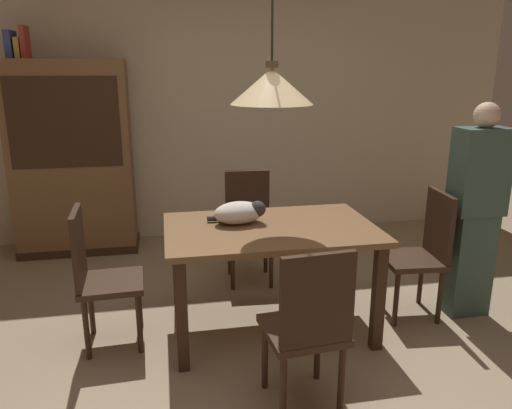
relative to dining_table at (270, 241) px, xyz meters
The scene contains 14 objects.
ground 0.81m from the dining_table, 102.25° to the right, with size 10.00×10.00×0.00m, color #998466.
back_wall 2.33m from the dining_table, 92.66° to the left, with size 6.40×0.10×2.90m, color beige.
dining_table is the anchor object (origin of this frame).
chair_right_side 1.14m from the dining_table, ahead, with size 0.43×0.43×0.93m.
chair_left_side 1.14m from the dining_table, behind, with size 0.42×0.42×0.93m.
chair_far_back 0.89m from the dining_table, 89.68° to the left, with size 0.42×0.42×0.93m.
chair_near_front 0.89m from the dining_table, 89.56° to the right, with size 0.43×0.43×0.93m.
cat_sleeping 0.28m from the dining_table, 150.23° to the left, with size 0.39×0.27×0.16m.
pendant_lamp 1.01m from the dining_table, 94.76° to the left, with size 0.52×0.52×1.30m.
hutch_bookcase 2.42m from the dining_table, 129.73° to the left, with size 1.12×0.45×1.85m.
book_blue_wide 3.00m from the dining_table, 136.62° to the left, with size 0.06×0.24×0.24m, color #384C93.
book_yellow_short 2.95m from the dining_table, 135.65° to the left, with size 0.04×0.20×0.18m, color gold.
book_red_tall 2.94m from the dining_table, 134.78° to the left, with size 0.04×0.22×0.28m, color #B73833.
person_standing 1.49m from the dining_table, ahead, with size 0.36×0.22×1.55m.
Camera 1 is at (-0.57, -2.55, 1.77)m, focal length 34.18 mm.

